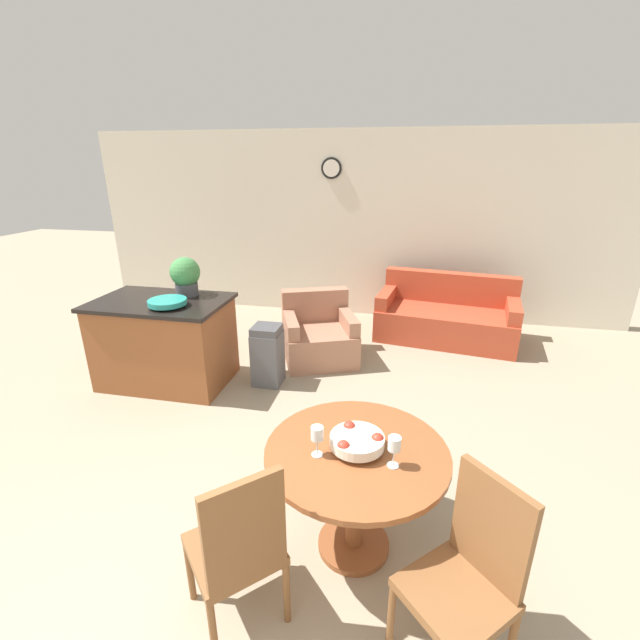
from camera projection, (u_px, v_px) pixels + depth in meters
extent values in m
cube|color=silver|center=(351.00, 226.00, 6.37)|extent=(8.00, 0.06, 2.70)
cylinder|color=black|center=(331.00, 168.00, 6.11)|extent=(0.30, 0.02, 0.30)
cylinder|color=white|center=(331.00, 168.00, 6.09)|extent=(0.24, 0.01, 0.24)
cylinder|color=brown|center=(353.00, 543.00, 2.67)|extent=(0.44, 0.44, 0.04)
cylinder|color=brown|center=(355.00, 500.00, 2.55)|extent=(0.11, 0.11, 0.65)
cylinder|color=brown|center=(357.00, 452.00, 2.43)|extent=(1.05, 1.05, 0.03)
cylinder|color=brown|center=(190.00, 571.00, 2.29)|extent=(0.04, 0.04, 0.40)
cylinder|color=brown|center=(256.00, 539.00, 2.48)|extent=(0.04, 0.04, 0.40)
cylinder|color=brown|center=(213.00, 634.00, 1.99)|extent=(0.04, 0.04, 0.40)
cylinder|color=brown|center=(287.00, 592.00, 2.18)|extent=(0.04, 0.04, 0.40)
cube|color=brown|center=(234.00, 549.00, 2.15)|extent=(0.59, 0.59, 0.05)
cube|color=brown|center=(245.00, 531.00, 1.90)|extent=(0.31, 0.30, 0.54)
cylinder|color=brown|center=(391.00, 616.00, 2.06)|extent=(0.04, 0.04, 0.40)
cylinder|color=brown|center=(447.00, 578.00, 2.25)|extent=(0.04, 0.04, 0.40)
cube|color=brown|center=(455.00, 595.00, 1.93)|extent=(0.59, 0.59, 0.05)
cube|color=brown|center=(491.00, 527.00, 1.92)|extent=(0.30, 0.31, 0.54)
cylinder|color=silver|center=(357.00, 447.00, 2.42)|extent=(0.12, 0.12, 0.03)
cylinder|color=silver|center=(357.00, 441.00, 2.40)|extent=(0.31, 0.31, 0.06)
sphere|color=#B73323|center=(377.00, 439.00, 2.39)|extent=(0.08, 0.08, 0.08)
sphere|color=#B73323|center=(349.00, 427.00, 2.50)|extent=(0.08, 0.08, 0.08)
sphere|color=#B73323|center=(343.00, 447.00, 2.33)|extent=(0.08, 0.08, 0.08)
cylinder|color=silver|center=(317.00, 454.00, 2.38)|extent=(0.06, 0.06, 0.01)
cylinder|color=silver|center=(317.00, 447.00, 2.36)|extent=(0.01, 0.01, 0.10)
cylinder|color=silver|center=(317.00, 433.00, 2.33)|extent=(0.07, 0.07, 0.08)
cylinder|color=silver|center=(393.00, 465.00, 2.29)|extent=(0.06, 0.06, 0.01)
cylinder|color=silver|center=(394.00, 457.00, 2.28)|extent=(0.01, 0.01, 0.10)
cylinder|color=silver|center=(395.00, 444.00, 2.24)|extent=(0.07, 0.07, 0.08)
cube|color=brown|center=(165.00, 343.00, 4.55)|extent=(1.30, 0.81, 0.88)
cube|color=black|center=(160.00, 302.00, 4.39)|extent=(1.36, 0.87, 0.04)
cylinder|color=teal|center=(168.00, 306.00, 4.18)|extent=(0.13, 0.13, 0.02)
cylinder|color=teal|center=(167.00, 302.00, 4.17)|extent=(0.37, 0.37, 0.05)
cylinder|color=#4C4C51|center=(187.00, 289.00, 4.53)|extent=(0.23, 0.23, 0.14)
sphere|color=#478E4C|center=(185.00, 272.00, 4.46)|extent=(0.31, 0.31, 0.31)
cube|color=#56565B|center=(268.00, 358.00, 4.56)|extent=(0.30, 0.30, 0.58)
cube|color=#49494E|center=(266.00, 330.00, 4.44)|extent=(0.28, 0.29, 0.08)
cube|color=#B24228|center=(445.00, 324.00, 5.73)|extent=(1.88, 1.15, 0.42)
cube|color=#B24228|center=(450.00, 287.00, 5.89)|extent=(1.78, 0.45, 0.42)
cube|color=#B24228|center=(386.00, 311.00, 5.96)|extent=(0.28, 0.84, 0.61)
cube|color=#B24228|center=(511.00, 325.00, 5.44)|extent=(0.28, 0.84, 0.61)
cube|color=#A87056|center=(319.00, 344.00, 5.14)|extent=(1.06, 1.06, 0.40)
cube|color=#A87056|center=(315.00, 304.00, 5.30)|extent=(0.82, 0.47, 0.39)
cube|color=#A87056|center=(291.00, 339.00, 5.05)|extent=(0.40, 0.75, 0.58)
cube|color=#A87056|center=(347.00, 335.00, 5.17)|extent=(0.40, 0.75, 0.58)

